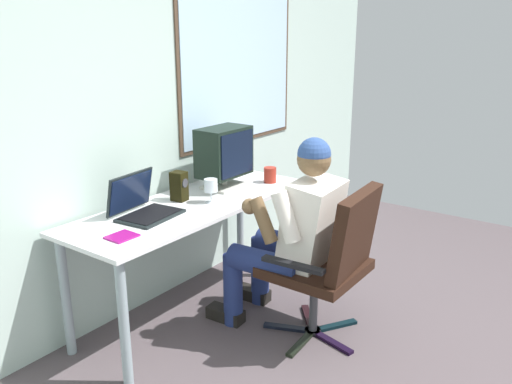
{
  "coord_description": "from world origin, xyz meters",
  "views": [
    {
      "loc": [
        -2.35,
        -0.27,
        1.76
      ],
      "look_at": [
        0.07,
        1.49,
        0.84
      ],
      "focal_mm": 37.17,
      "sensor_mm": 36.0,
      "label": 1
    }
  ],
  "objects_px": {
    "crt_monitor": "(224,153)",
    "desk_speaker": "(179,186)",
    "desk": "(193,218)",
    "office_chair": "(332,256)",
    "coffee_mug": "(270,175)",
    "laptop": "(141,205)",
    "cd_case": "(122,236)",
    "person_seated": "(291,231)",
    "wine_glass": "(211,187)"
  },
  "relations": [
    {
      "from": "desk_speaker",
      "to": "crt_monitor",
      "type": "bearing_deg",
      "value": -6.65
    },
    {
      "from": "office_chair",
      "to": "laptop",
      "type": "bearing_deg",
      "value": 120.41
    },
    {
      "from": "laptop",
      "to": "desk_speaker",
      "type": "relative_size",
      "value": 2.05
    },
    {
      "from": "cd_case",
      "to": "laptop",
      "type": "bearing_deg",
      "value": 30.56
    },
    {
      "from": "crt_monitor",
      "to": "desk_speaker",
      "type": "relative_size",
      "value": 2.22
    },
    {
      "from": "person_seated",
      "to": "desk_speaker",
      "type": "relative_size",
      "value": 6.5
    },
    {
      "from": "wine_glass",
      "to": "cd_case",
      "type": "xyz_separation_m",
      "value": [
        -0.71,
        -0.0,
        -0.1
      ]
    },
    {
      "from": "laptop",
      "to": "crt_monitor",
      "type": "bearing_deg",
      "value": -2.2
    },
    {
      "from": "office_chair",
      "to": "coffee_mug",
      "type": "xyz_separation_m",
      "value": [
        0.45,
        0.74,
        0.26
      ]
    },
    {
      "from": "laptop",
      "to": "wine_glass",
      "type": "distance_m",
      "value": 0.45
    },
    {
      "from": "desk",
      "to": "coffee_mug",
      "type": "relative_size",
      "value": 15.96
    },
    {
      "from": "desk",
      "to": "office_chair",
      "type": "distance_m",
      "value": 0.9
    },
    {
      "from": "laptop",
      "to": "cd_case",
      "type": "relative_size",
      "value": 2.62
    },
    {
      "from": "crt_monitor",
      "to": "coffee_mug",
      "type": "distance_m",
      "value": 0.38
    },
    {
      "from": "person_seated",
      "to": "cd_case",
      "type": "distance_m",
      "value": 0.98
    },
    {
      "from": "crt_monitor",
      "to": "laptop",
      "type": "xyz_separation_m",
      "value": [
        -0.72,
        0.03,
        -0.17
      ]
    },
    {
      "from": "laptop",
      "to": "desk_speaker",
      "type": "bearing_deg",
      "value": 3.09
    },
    {
      "from": "desk",
      "to": "coffee_mug",
      "type": "xyz_separation_m",
      "value": [
        0.66,
        -0.13,
        0.15
      ]
    },
    {
      "from": "desk",
      "to": "coffee_mug",
      "type": "distance_m",
      "value": 0.69
    },
    {
      "from": "desk",
      "to": "wine_glass",
      "type": "bearing_deg",
      "value": -52.9
    },
    {
      "from": "person_seated",
      "to": "wine_glass",
      "type": "xyz_separation_m",
      "value": [
        -0.12,
        0.51,
        0.22
      ]
    },
    {
      "from": "cd_case",
      "to": "coffee_mug",
      "type": "relative_size",
      "value": 1.35
    },
    {
      "from": "desk_speaker",
      "to": "wine_glass",
      "type": "bearing_deg",
      "value": -65.98
    },
    {
      "from": "crt_monitor",
      "to": "wine_glass",
      "type": "distance_m",
      "value": 0.36
    },
    {
      "from": "laptop",
      "to": "wine_glass",
      "type": "xyz_separation_m",
      "value": [
        0.41,
        -0.17,
        0.04
      ]
    },
    {
      "from": "crt_monitor",
      "to": "desk_speaker",
      "type": "bearing_deg",
      "value": 173.35
    },
    {
      "from": "desk_speaker",
      "to": "coffee_mug",
      "type": "distance_m",
      "value": 0.71
    },
    {
      "from": "desk_speaker",
      "to": "cd_case",
      "type": "relative_size",
      "value": 1.28
    },
    {
      "from": "desk",
      "to": "person_seated",
      "type": "xyz_separation_m",
      "value": [
        0.19,
        -0.6,
        -0.02
      ]
    },
    {
      "from": "office_chair",
      "to": "cd_case",
      "type": "bearing_deg",
      "value": 137.85
    },
    {
      "from": "desk_speaker",
      "to": "coffee_mug",
      "type": "relative_size",
      "value": 1.73
    },
    {
      "from": "desk",
      "to": "crt_monitor",
      "type": "distance_m",
      "value": 0.51
    },
    {
      "from": "wine_glass",
      "to": "office_chair",
      "type": "bearing_deg",
      "value": -79.67
    },
    {
      "from": "cd_case",
      "to": "desk",
      "type": "bearing_deg",
      "value": 8.59
    },
    {
      "from": "desk",
      "to": "laptop",
      "type": "height_order",
      "value": "laptop"
    },
    {
      "from": "person_seated",
      "to": "wine_glass",
      "type": "bearing_deg",
      "value": 103.69
    },
    {
      "from": "desk",
      "to": "coffee_mug",
      "type": "bearing_deg",
      "value": -10.89
    },
    {
      "from": "person_seated",
      "to": "desk_speaker",
      "type": "bearing_deg",
      "value": 106.6
    },
    {
      "from": "desk",
      "to": "person_seated",
      "type": "bearing_deg",
      "value": -72.14
    },
    {
      "from": "office_chair",
      "to": "coffee_mug",
      "type": "relative_size",
      "value": 8.74
    },
    {
      "from": "crt_monitor",
      "to": "coffee_mug",
      "type": "xyz_separation_m",
      "value": [
        0.28,
        -0.18,
        -0.18
      ]
    },
    {
      "from": "office_chair",
      "to": "cd_case",
      "type": "distance_m",
      "value": 1.17
    },
    {
      "from": "desk",
      "to": "office_chair",
      "type": "bearing_deg",
      "value": -76.32
    },
    {
      "from": "desk",
      "to": "cd_case",
      "type": "distance_m",
      "value": 0.65
    },
    {
      "from": "cd_case",
      "to": "crt_monitor",
      "type": "bearing_deg",
      "value": 8.24
    },
    {
      "from": "desk_speaker",
      "to": "cd_case",
      "type": "distance_m",
      "value": 0.66
    },
    {
      "from": "desk",
      "to": "office_chair",
      "type": "height_order",
      "value": "office_chair"
    },
    {
      "from": "crt_monitor",
      "to": "laptop",
      "type": "bearing_deg",
      "value": 177.8
    },
    {
      "from": "office_chair",
      "to": "wine_glass",
      "type": "relative_size",
      "value": 6.2
    },
    {
      "from": "cd_case",
      "to": "office_chair",
      "type": "bearing_deg",
      "value": -42.15
    }
  ]
}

